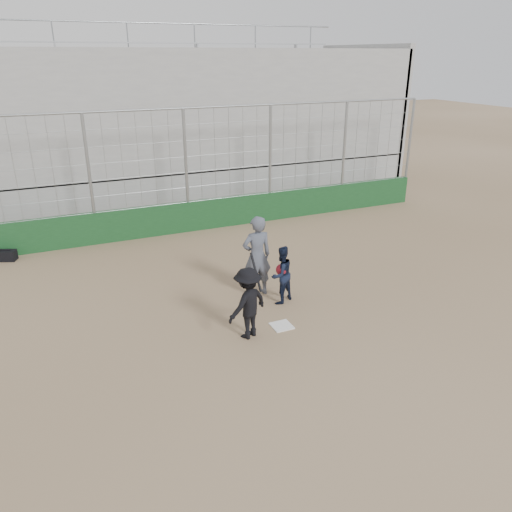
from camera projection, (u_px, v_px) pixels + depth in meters
name	position (u px, v px, depth m)	size (l,w,h in m)	color
ground	(282.00, 326.00, 10.96)	(90.00, 90.00, 0.00)	brown
home_plate	(282.00, 326.00, 10.95)	(0.44, 0.44, 0.02)	white
backstop	(188.00, 203.00, 16.53)	(18.10, 0.25, 4.04)	#123B1A
bleachers	(150.00, 125.00, 19.99)	(20.25, 6.70, 6.98)	gray
batter_at_plate	(248.00, 303.00, 10.30)	(1.15, 0.93, 1.73)	black
catcher_crouched	(281.00, 284.00, 11.85)	(0.86, 0.78, 0.99)	black
umpire	(257.00, 260.00, 12.09)	(0.74, 0.49, 1.83)	#494F5D
equipment_bag	(3.00, 255.00, 14.39)	(0.77, 0.55, 0.34)	black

